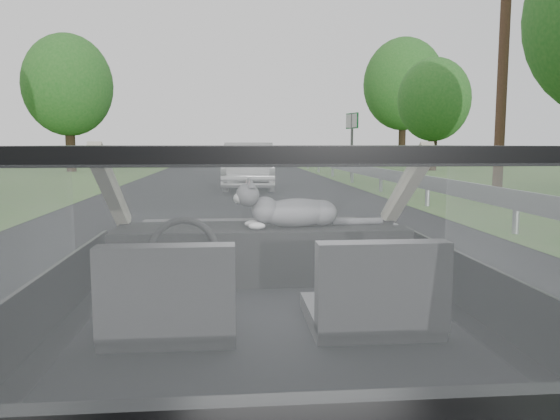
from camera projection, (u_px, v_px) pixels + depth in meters
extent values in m
cube|color=black|center=(269.00, 308.00, 2.42)|extent=(1.80, 4.00, 1.45)
cube|color=black|center=(261.00, 253.00, 3.03)|extent=(1.58, 0.45, 0.30)
cube|color=#272729|center=(170.00, 294.00, 2.08)|extent=(0.50, 0.72, 0.42)
cube|color=#272729|center=(375.00, 289.00, 2.16)|extent=(0.50, 0.72, 0.42)
torus|color=black|center=(183.00, 252.00, 2.69)|extent=(0.36, 0.36, 0.04)
ellipsoid|color=gray|center=(296.00, 211.00, 2.98)|extent=(0.63, 0.30, 0.27)
cube|color=#A2A4A9|center=(423.00, 182.00, 12.71)|extent=(0.05, 90.00, 0.32)
imported|color=#A8A8A8|center=(249.00, 166.00, 18.00)|extent=(1.99, 4.66, 1.51)
cube|color=#0E6E2D|center=(352.00, 145.00, 23.78)|extent=(0.38, 1.12, 2.80)
cylinder|color=brown|center=(504.00, 49.00, 12.85)|extent=(0.24, 0.24, 7.39)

